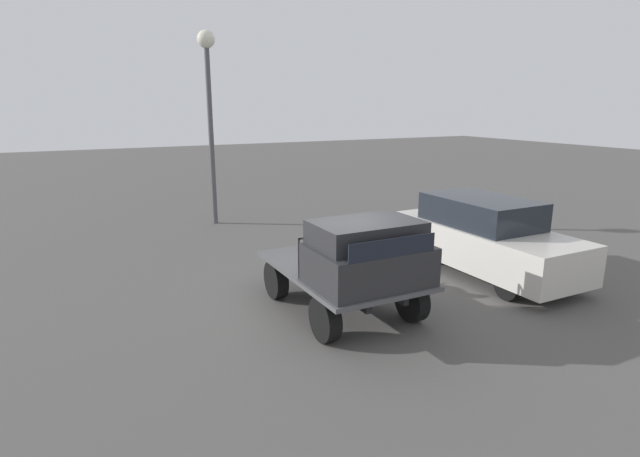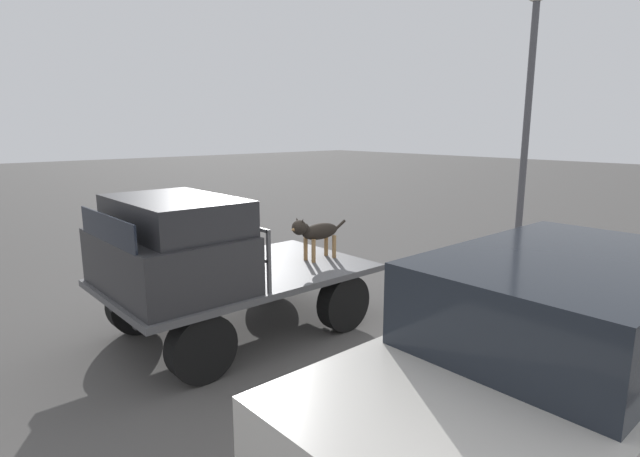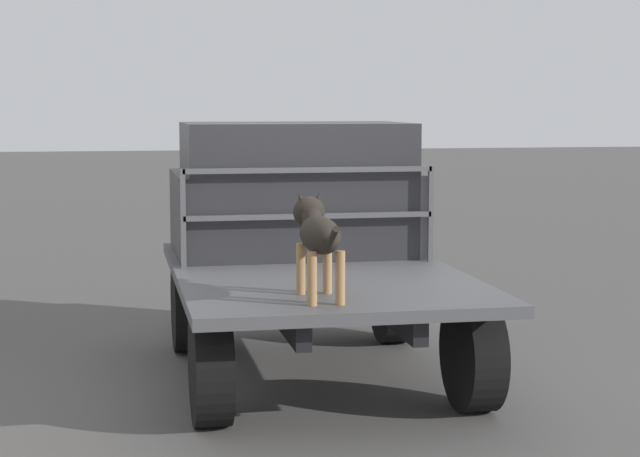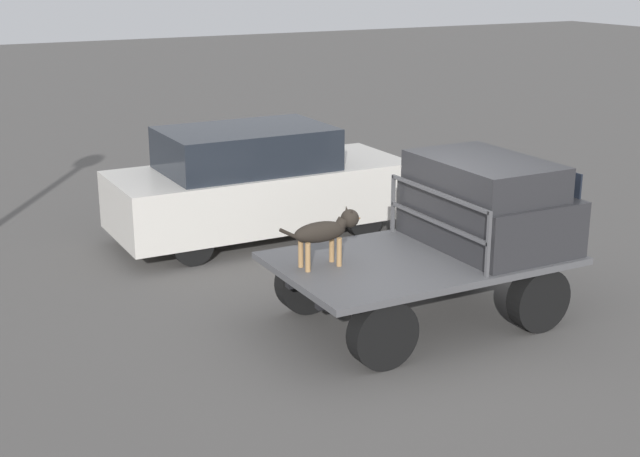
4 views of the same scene
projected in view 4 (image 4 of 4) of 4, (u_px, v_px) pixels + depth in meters
ground_plane at (419, 320)px, 10.79m from camera, size 80.00×80.00×0.00m
flatbed_truck at (420, 274)px, 10.61m from camera, size 3.45×2.09×0.83m
truck_cab at (487, 204)px, 10.82m from camera, size 1.39×1.97×1.08m
truck_headboard at (437, 212)px, 10.49m from camera, size 0.04×1.97×0.75m
dog at (327, 231)px, 10.08m from camera, size 1.04×0.24×0.66m
parked_sedan at (257, 183)px, 13.76m from camera, size 4.59×1.81×1.75m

